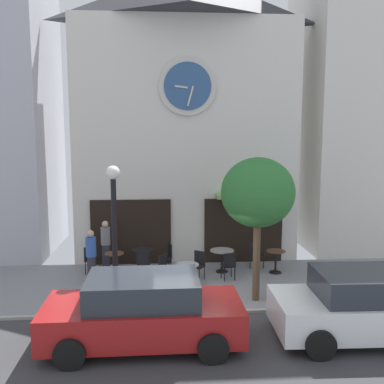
{
  "coord_description": "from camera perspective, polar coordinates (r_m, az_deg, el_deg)",
  "views": [
    {
      "loc": [
        -0.99,
        -10.53,
        4.64
      ],
      "look_at": [
        -0.1,
        2.25,
        2.86
      ],
      "focal_mm": 40.55,
      "sensor_mm": 36.0,
      "label": 1
    }
  ],
  "objects": [
    {
      "name": "ground_plane",
      "position": [
        11.2,
        1.54,
        -16.71
      ],
      "size": [
        26.7,
        9.82,
        0.13
      ],
      "color": "gray"
    },
    {
      "name": "clock_building",
      "position": [
        16.42,
        -0.88,
        10.48
      ],
      "size": [
        7.98,
        4.06,
        10.42
      ],
      "color": "silver",
      "rests_on": "ground_plane"
    },
    {
      "name": "neighbor_building_right",
      "position": [
        19.77,
        23.72,
        14.85
      ],
      "size": [
        6.52,
        4.84,
        14.51
      ],
      "color": "silver",
      "rests_on": "ground_plane"
    },
    {
      "name": "street_lamp",
      "position": [
        11.59,
        -10.15,
        -5.77
      ],
      "size": [
        0.36,
        0.36,
        3.79
      ],
      "color": "black",
      "rests_on": "ground_plane"
    },
    {
      "name": "street_tree",
      "position": [
        11.8,
        8.66,
        -0.18
      ],
      "size": [
        2.0,
        1.8,
        3.98
      ],
      "color": "brown",
      "rests_on": "ground_plane"
    },
    {
      "name": "cafe_table_near_door",
      "position": [
        14.4,
        -10.16,
        -8.91
      ],
      "size": [
        0.62,
        0.62,
        0.77
      ],
      "color": "black",
      "rests_on": "ground_plane"
    },
    {
      "name": "cafe_table_center_right",
      "position": [
        14.74,
        -6.56,
        -8.31
      ],
      "size": [
        0.7,
        0.7,
        0.76
      ],
      "color": "black",
      "rests_on": "ground_plane"
    },
    {
      "name": "cafe_table_leftmost",
      "position": [
        13.15,
        -0.62,
        -10.39
      ],
      "size": [
        0.69,
        0.69,
        0.74
      ],
      "color": "black",
      "rests_on": "ground_plane"
    },
    {
      "name": "cafe_table_center_left",
      "position": [
        14.6,
        3.97,
        -8.34
      ],
      "size": [
        0.79,
        0.79,
        0.75
      ],
      "color": "black",
      "rests_on": "ground_plane"
    },
    {
      "name": "cafe_table_center",
      "position": [
        14.75,
        10.95,
        -8.55
      ],
      "size": [
        0.62,
        0.62,
        0.76
      ],
      "color": "black",
      "rests_on": "ground_plane"
    },
    {
      "name": "cafe_chair_curbside",
      "position": [
        13.97,
        -6.45,
        -9.26
      ],
      "size": [
        0.44,
        0.44,
        0.9
      ],
      "color": "black",
      "rests_on": "ground_plane"
    },
    {
      "name": "cafe_chair_by_entrance",
      "position": [
        15.14,
        8.27,
        -7.93
      ],
      "size": [
        0.56,
        0.56,
        0.9
      ],
      "color": "black",
      "rests_on": "ground_plane"
    },
    {
      "name": "cafe_chair_facing_wall",
      "position": [
        13.86,
        0.84,
        -9.35
      ],
      "size": [
        0.55,
        0.55,
        0.9
      ],
      "color": "black",
      "rests_on": "ground_plane"
    },
    {
      "name": "cafe_chair_right_end",
      "position": [
        13.53,
        -3.53,
        -9.8
      ],
      "size": [
        0.56,
        0.56,
        0.9
      ],
      "color": "black",
      "rests_on": "ground_plane"
    },
    {
      "name": "cafe_chair_mid_row",
      "position": [
        14.82,
        -3.26,
        -8.21
      ],
      "size": [
        0.48,
        0.48,
        0.9
      ],
      "color": "black",
      "rests_on": "ground_plane"
    },
    {
      "name": "cafe_chair_corner",
      "position": [
        14.81,
        -13.22,
        -8.43
      ],
      "size": [
        0.53,
        0.53,
        0.9
      ],
      "color": "black",
      "rests_on": "ground_plane"
    },
    {
      "name": "cafe_chair_facing_street",
      "position": [
        13.85,
        4.87,
        -9.4
      ],
      "size": [
        0.46,
        0.46,
        0.9
      ],
      "color": "black",
      "rests_on": "ground_plane"
    },
    {
      "name": "pedestrian_grey",
      "position": [
        15.09,
        -11.27,
        -6.75
      ],
      "size": [
        0.44,
        0.44,
        1.67
      ],
      "color": "#2D2D38",
      "rests_on": "ground_plane"
    },
    {
      "name": "pedestrian_blue",
      "position": [
        13.8,
        -13.13,
        -8.19
      ],
      "size": [
        0.34,
        0.34,
        1.67
      ],
      "color": "#2D2D38",
      "rests_on": "ground_plane"
    },
    {
      "name": "parked_car_red",
      "position": [
        9.86,
        -6.41,
        -15.33
      ],
      "size": [
        4.32,
        2.05,
        1.55
      ],
      "color": "maroon",
      "rests_on": "ground_plane"
    },
    {
      "name": "parked_car_white",
      "position": [
        10.87,
        22.32,
        -13.64
      ],
      "size": [
        4.35,
        2.11,
        1.55
      ],
      "color": "white",
      "rests_on": "ground_plane"
    }
  ]
}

